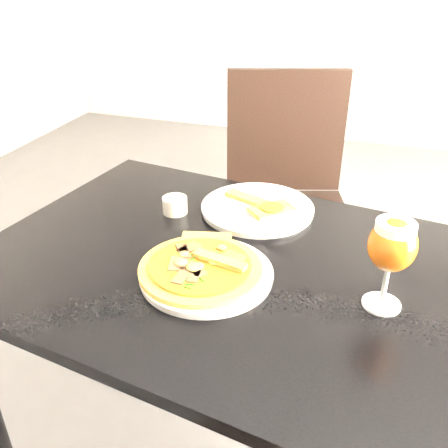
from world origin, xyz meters
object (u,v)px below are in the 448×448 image
(pizza, at_px, (201,267))
(chair_far, at_px, (286,200))
(dining_table, at_px, (240,296))
(beer_glass, at_px, (392,246))

(pizza, bearing_deg, chair_far, 88.59)
(dining_table, xyz_separation_m, beer_glass, (0.31, -0.05, 0.23))
(chair_far, distance_m, beer_glass, 0.94)
(chair_far, relative_size, beer_glass, 5.18)
(dining_table, relative_size, chair_far, 1.31)
(beer_glass, bearing_deg, chair_far, 113.95)
(chair_far, distance_m, pizza, 0.85)
(pizza, bearing_deg, dining_table, 48.18)
(chair_far, bearing_deg, dining_table, -104.51)
(beer_glass, bearing_deg, dining_table, 170.22)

